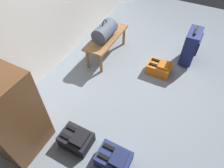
{
  "coord_description": "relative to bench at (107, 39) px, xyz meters",
  "views": [
    {
      "loc": [
        -2.07,
        -0.52,
        2.33
      ],
      "look_at": [
        -0.38,
        0.36,
        0.25
      ],
      "focal_mm": 31.55,
      "sensor_mm": 36.0,
      "label": 1
    }
  ],
  "objects": [
    {
      "name": "bench",
      "position": [
        0.0,
        0.0,
        0.0
      ],
      "size": [
        1.0,
        0.36,
        0.4
      ],
      "color": "olive",
      "rests_on": "ground"
    },
    {
      "name": "backpack_navy",
      "position": [
        -1.71,
        -1.02,
        -0.25
      ],
      "size": [
        0.28,
        0.38,
        0.21
      ],
      "color": "navy",
      "rests_on": "ground"
    },
    {
      "name": "suitcase_upright_navy",
      "position": [
        0.5,
        -1.34,
        -0.01
      ],
      "size": [
        0.43,
        0.23,
        0.64
      ],
      "color": "navy",
      "rests_on": "ground"
    },
    {
      "name": "ground_plane",
      "position": [
        -0.44,
        -0.89,
        -0.34
      ],
      "size": [
        6.6,
        6.6,
        0.0
      ],
      "primitive_type": "plane",
      "color": "slate"
    },
    {
      "name": "duffel_bag_slate",
      "position": [
        -0.06,
        0.0,
        0.19
      ],
      "size": [
        0.44,
        0.26,
        0.34
      ],
      "color": "#475160",
      "rests_on": "bench"
    },
    {
      "name": "side_cabinet",
      "position": [
        -1.99,
        0.06,
        0.21
      ],
      "size": [
        0.56,
        0.44,
        1.1
      ],
      "color": "brown",
      "rests_on": "ground"
    },
    {
      "name": "backpack_orange",
      "position": [
        -0.0,
        -0.99,
        -0.25
      ],
      "size": [
        0.28,
        0.38,
        0.21
      ],
      "color": "orange",
      "rests_on": "ground"
    },
    {
      "name": "backpack_dark",
      "position": [
        -1.7,
        -0.5,
        -0.25
      ],
      "size": [
        0.28,
        0.38,
        0.21
      ],
      "color": "black",
      "rests_on": "ground"
    },
    {
      "name": "cell_phone",
      "position": [
        0.38,
        0.03,
        0.07
      ],
      "size": [
        0.07,
        0.14,
        0.01
      ],
      "color": "silver",
      "rests_on": "bench"
    }
  ]
}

